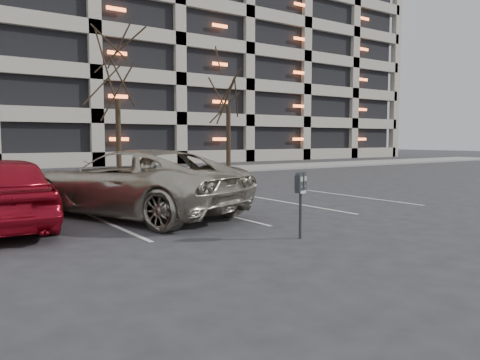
# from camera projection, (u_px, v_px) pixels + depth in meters

# --- Properties ---
(ground) EXTENTS (140.00, 140.00, 0.00)m
(ground) POSITION_uv_depth(u_px,v_px,m) (209.00, 231.00, 9.65)
(ground) COLOR #28282B
(ground) RESTS_ON ground
(sidewalk) EXTENTS (80.00, 4.00, 0.12)m
(sidewalk) POSITION_uv_depth(u_px,v_px,m) (40.00, 177.00, 22.75)
(sidewalk) COLOR gray
(sidewalk) RESTS_ON ground
(stall_lines) EXTENTS (16.90, 5.20, 0.00)m
(stall_lines) POSITION_uv_depth(u_px,v_px,m) (105.00, 222.00, 10.74)
(stall_lines) COLOR silver
(stall_lines) RESTS_ON ground
(parking_garage) EXTENTS (52.00, 20.00, 19.00)m
(parking_garage) POSITION_uv_depth(u_px,v_px,m) (132.00, 60.00, 43.36)
(parking_garage) COLOR black
(parking_garage) RESTS_ON ground
(tree_c) EXTENTS (3.89, 3.89, 8.85)m
(tree_c) POSITION_uv_depth(u_px,v_px,m) (117.00, 53.00, 24.47)
(tree_c) COLOR black
(tree_c) RESTS_ON ground
(tree_d) EXTENTS (3.84, 3.84, 8.72)m
(tree_d) POSITION_uv_depth(u_px,v_px,m) (228.00, 67.00, 28.45)
(tree_d) COLOR black
(tree_d) RESTS_ON ground
(parking_meter) EXTENTS (0.34, 0.23, 1.25)m
(parking_meter) POSITION_uv_depth(u_px,v_px,m) (301.00, 189.00, 8.85)
(parking_meter) COLOR black
(parking_meter) RESTS_ON ground
(suv_silver) EXTENTS (4.75, 6.52, 1.65)m
(suv_silver) POSITION_uv_depth(u_px,v_px,m) (134.00, 183.00, 11.57)
(suv_silver) COLOR #B4AC99
(suv_silver) RESTS_ON ground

